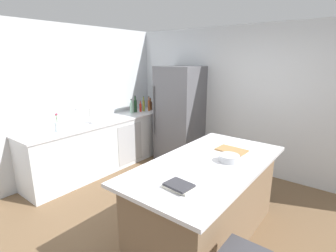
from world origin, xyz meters
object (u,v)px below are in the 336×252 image
(kitchen_island, at_px, (207,199))
(olive_oil_bottle, at_px, (144,105))
(vinegar_bottle, at_px, (149,105))
(cutting_board, at_px, (232,150))
(soda_bottle, at_px, (154,104))
(syrup_bottle, at_px, (150,105))
(sink_faucet, at_px, (76,116))
(mixing_bowl, at_px, (229,158))
(wine_bottle, at_px, (135,106))
(paper_towel_roll, at_px, (92,116))
(hot_sauce_bottle, at_px, (140,107))
(gin_bottle, at_px, (132,107))
(flower_vase, at_px, (58,126))
(refrigerator, at_px, (180,115))
(cookbook_stack, at_px, (179,186))

(kitchen_island, bearing_deg, olive_oil_bottle, 147.35)
(kitchen_island, bearing_deg, vinegar_bottle, 145.05)
(olive_oil_bottle, height_order, cutting_board, olive_oil_bottle)
(soda_bottle, distance_m, syrup_bottle, 0.09)
(sink_faucet, bearing_deg, mixing_bowl, 3.31)
(syrup_bottle, xyz_separation_m, olive_oil_bottle, (-0.01, -0.20, 0.02))
(kitchen_island, xyz_separation_m, syrup_bottle, (-2.46, 1.79, 0.57))
(vinegar_bottle, bearing_deg, syrup_bottle, 116.59)
(sink_faucet, height_order, wine_bottle, wine_bottle)
(paper_towel_roll, height_order, wine_bottle, wine_bottle)
(syrup_bottle, bearing_deg, mixing_bowl, -31.72)
(soda_bottle, height_order, olive_oil_bottle, olive_oil_bottle)
(hot_sauce_bottle, distance_m, gin_bottle, 0.22)
(kitchen_island, relative_size, wine_bottle, 6.04)
(olive_oil_bottle, xyz_separation_m, mixing_bowl, (2.64, -1.42, -0.09))
(sink_faucet, bearing_deg, cutting_board, 10.77)
(olive_oil_bottle, bearing_deg, kitchen_island, -32.65)
(olive_oil_bottle, bearing_deg, hot_sauce_bottle, -101.76)
(gin_bottle, bearing_deg, flower_vase, -86.39)
(soda_bottle, relative_size, mixing_bowl, 1.32)
(syrup_bottle, bearing_deg, sink_faucet, -92.47)
(refrigerator, height_order, vinegar_bottle, refrigerator)
(sink_faucet, xyz_separation_m, wine_bottle, (-0.01, 1.40, -0.02))
(gin_bottle, xyz_separation_m, cookbook_stack, (2.63, -1.97, -0.10))
(syrup_bottle, height_order, gin_bottle, gin_bottle)
(wine_bottle, bearing_deg, vinegar_bottle, 63.27)
(wine_bottle, bearing_deg, cutting_board, -19.33)
(mixing_bowl, bearing_deg, kitchen_island, -135.63)
(olive_oil_bottle, distance_m, mixing_bowl, 3.00)
(refrigerator, height_order, hot_sauce_bottle, refrigerator)
(syrup_bottle, bearing_deg, hot_sauce_bottle, -96.23)
(hot_sauce_bottle, xyz_separation_m, cookbook_stack, (2.58, -2.18, -0.08))
(soda_bottle, height_order, cookbook_stack, soda_bottle)
(flower_vase, bearing_deg, refrigerator, 68.86)
(soda_bottle, xyz_separation_m, wine_bottle, (-0.11, -0.46, 0.01))
(kitchen_island, relative_size, gin_bottle, 7.18)
(cutting_board, bearing_deg, olive_oil_bottle, 156.69)
(cutting_board, bearing_deg, refrigerator, 143.76)
(syrup_bottle, distance_m, cutting_board, 2.82)
(sink_faucet, relative_size, olive_oil_bottle, 0.94)
(syrup_bottle, bearing_deg, paper_towel_roll, -90.54)
(cookbook_stack, height_order, mixing_bowl, mixing_bowl)
(sink_faucet, bearing_deg, cookbook_stack, -14.63)
(kitchen_island, bearing_deg, soda_bottle, 142.47)
(soda_bottle, xyz_separation_m, vinegar_bottle, (0.03, -0.19, -0.00))
(flower_vase, relative_size, paper_towel_roll, 0.95)
(gin_bottle, height_order, cutting_board, gin_bottle)
(hot_sauce_bottle, relative_size, cookbook_stack, 0.90)
(flower_vase, xyz_separation_m, gin_bottle, (-0.11, 1.69, 0.02))
(flower_vase, bearing_deg, cookbook_stack, -6.47)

